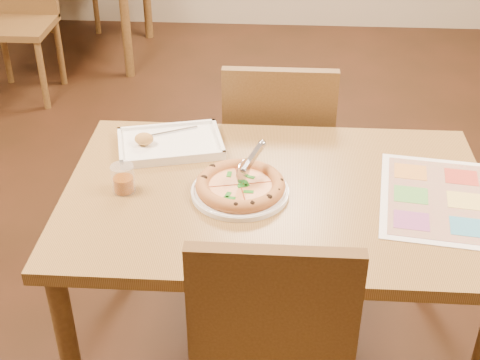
# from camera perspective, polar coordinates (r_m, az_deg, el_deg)

# --- Properties ---
(dining_table) EXTENTS (1.30, 0.85, 0.72)m
(dining_table) POSITION_cam_1_polar(r_m,az_deg,el_deg) (2.09, 3.07, -2.91)
(dining_table) COLOR olive
(dining_table) RESTS_ON ground
(chair_far) EXTENTS (0.42, 0.42, 0.47)m
(chair_far) POSITION_cam_1_polar(r_m,az_deg,el_deg) (2.64, 3.27, 3.51)
(chair_far) COLOR brown
(chair_far) RESTS_ON ground
(bg_chair_near) EXTENTS (0.42, 0.42, 0.47)m
(bg_chair_near) POSITION_cam_1_polar(r_m,az_deg,el_deg) (4.40, -18.38, 14.17)
(bg_chair_near) COLOR brown
(bg_chair_near) RESTS_ON ground
(plate) EXTENTS (0.37, 0.37, 0.02)m
(plate) POSITION_cam_1_polar(r_m,az_deg,el_deg) (2.02, -0.00, -1.00)
(plate) COLOR white
(plate) RESTS_ON dining_table
(pizza) EXTENTS (0.27, 0.27, 0.04)m
(pizza) POSITION_cam_1_polar(r_m,az_deg,el_deg) (2.01, 0.03, -0.47)
(pizza) COLOR #D58448
(pizza) RESTS_ON plate
(pizza_cutter) EXTENTS (0.08, 0.14, 0.09)m
(pizza_cutter) POSITION_cam_1_polar(r_m,az_deg,el_deg) (2.02, 0.84, 1.57)
(pizza_cutter) COLOR silver
(pizza_cutter) RESTS_ON pizza
(appetizer_tray) EXTENTS (0.39, 0.31, 0.06)m
(appetizer_tray) POSITION_cam_1_polar(r_m,az_deg,el_deg) (2.27, -6.14, 3.05)
(appetizer_tray) COLOR white
(appetizer_tray) RESTS_ON dining_table
(glass_tumbler) EXTENTS (0.07, 0.07, 0.09)m
(glass_tumbler) POSITION_cam_1_polar(r_m,az_deg,el_deg) (2.05, -9.93, -0.02)
(glass_tumbler) COLOR #853E0A
(glass_tumbler) RESTS_ON dining_table
(menu) EXTENTS (0.40, 0.51, 0.00)m
(menu) POSITION_cam_1_polar(r_m,az_deg,el_deg) (2.09, 16.50, -1.50)
(menu) COLOR white
(menu) RESTS_ON dining_table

